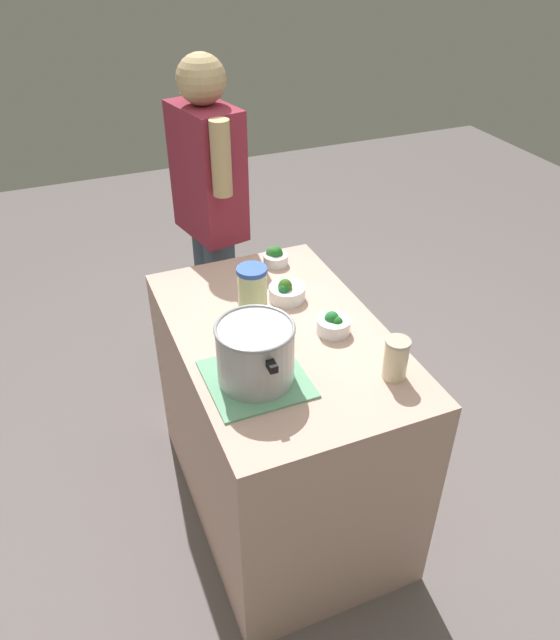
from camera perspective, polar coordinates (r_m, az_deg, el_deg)
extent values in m
plane|color=slate|center=(2.73, 0.00, -16.34)|extent=(8.00, 8.00, 0.00)
cube|color=#D3A897|center=(2.40, 0.00, -9.70)|extent=(1.12, 0.71, 0.88)
cube|color=#71B289|center=(1.91, -2.26, -5.54)|extent=(0.31, 0.31, 0.01)
cylinder|color=#B7B7BC|center=(1.84, -2.33, -3.18)|extent=(0.24, 0.24, 0.19)
torus|color=#99999E|center=(1.79, -2.40, -0.76)|extent=(0.25, 0.25, 0.01)
cube|color=black|center=(1.71, -0.76, -4.39)|extent=(0.04, 0.02, 0.02)
cube|color=black|center=(1.92, -3.80, 0.42)|extent=(0.04, 0.02, 0.02)
cylinder|color=#E8EC9E|center=(2.04, -2.58, 1.54)|extent=(0.10, 0.10, 0.24)
cylinder|color=blue|center=(1.97, -2.67, 4.71)|extent=(0.10, 0.10, 0.02)
ellipsoid|color=yellow|center=(2.02, -2.76, 3.16)|extent=(0.04, 0.04, 0.01)
cylinder|color=beige|center=(1.91, 10.83, -3.73)|extent=(0.08, 0.08, 0.13)
cylinder|color=#B2AD99|center=(1.87, 11.06, -2.03)|extent=(0.08, 0.08, 0.01)
cylinder|color=silver|center=(2.10, 5.05, -0.56)|extent=(0.12, 0.12, 0.05)
ellipsoid|color=#267A36|center=(2.09, 4.89, 0.08)|extent=(0.05, 0.05, 0.06)
ellipsoid|color=#207224|center=(2.08, 5.38, -0.29)|extent=(0.04, 0.04, 0.05)
cylinder|color=silver|center=(2.27, 0.67, 2.56)|extent=(0.14, 0.14, 0.05)
ellipsoid|color=#376B1D|center=(2.25, 0.48, 3.18)|extent=(0.05, 0.05, 0.06)
ellipsoid|color=#207132|center=(2.24, 0.36, 2.85)|extent=(0.04, 0.04, 0.05)
cylinder|color=silver|center=(2.50, -0.41, 5.72)|extent=(0.10, 0.10, 0.04)
ellipsoid|color=#237025|center=(2.49, -0.42, 6.28)|extent=(0.04, 0.04, 0.05)
ellipsoid|color=#377734|center=(2.50, -0.77, 6.29)|extent=(0.05, 0.05, 0.06)
ellipsoid|color=#267124|center=(2.50, -0.33, 6.29)|extent=(0.05, 0.05, 0.06)
cylinder|color=#3B4B5C|center=(2.94, -5.30, -0.25)|extent=(0.14, 0.14, 0.88)
cylinder|color=#3B4B5C|center=(3.10, -6.45, 1.72)|extent=(0.14, 0.14, 0.88)
cube|color=maroon|center=(2.68, -6.82, 13.65)|extent=(0.37, 0.27, 0.56)
sphere|color=tan|center=(2.57, -7.44, 21.57)|extent=(0.20, 0.20, 0.20)
cylinder|color=tan|center=(2.45, -5.57, 14.89)|extent=(0.08, 0.08, 0.30)
cylinder|color=tan|center=(2.83, -8.30, 17.49)|extent=(0.08, 0.08, 0.30)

